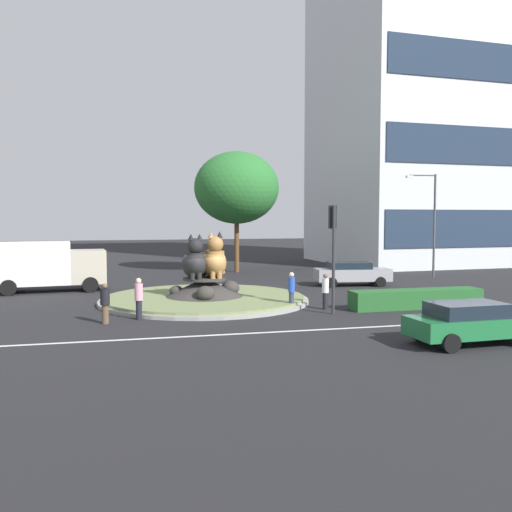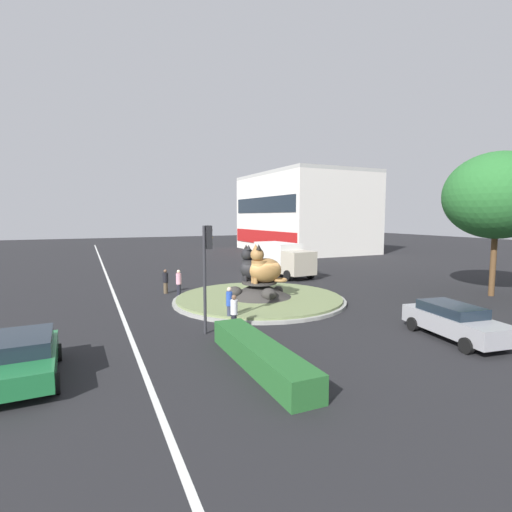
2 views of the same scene
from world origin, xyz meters
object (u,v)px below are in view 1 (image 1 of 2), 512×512
object	(u,v)px
cat_statue_tabby	(214,261)
hatchback_near_shophouse	(352,273)
streetlight_arm	(431,218)
pedestrian_pink_shirt	(139,297)
cat_statue_black	(195,262)
sedan_on_far_lane	(471,322)
pedestrian_white_shirt	(325,290)
pedestrian_blue_shirt	(291,289)
broadleaf_tree_behind_island	(237,188)
office_tower	(418,82)
delivery_box_truck	(44,265)
traffic_light_mast	(333,238)
pedestrian_black_shirt	(105,303)

from	to	relation	value
cat_statue_tabby	hatchback_near_shophouse	world-z (taller)	cat_statue_tabby
streetlight_arm	hatchback_near_shophouse	world-z (taller)	streetlight_arm
streetlight_arm	pedestrian_pink_shirt	size ratio (longest dim) A/B	4.14
cat_statue_black	sedan_on_far_lane	xyz separation A→B (m)	(8.00, -11.71, -1.33)
pedestrian_white_shirt	hatchback_near_shophouse	xyz separation A→B (m)	(5.03, 8.33, -0.10)
streetlight_arm	pedestrian_blue_shirt	distance (m)	17.96
pedestrian_white_shirt	cat_statue_black	bearing A→B (deg)	78.85
sedan_on_far_lane	hatchback_near_shophouse	bearing A→B (deg)	78.53
broadleaf_tree_behind_island	streetlight_arm	distance (m)	14.95
office_tower	delivery_box_truck	bearing A→B (deg)	-159.78
hatchback_near_shophouse	office_tower	bearing A→B (deg)	57.58
office_tower	hatchback_near_shophouse	world-z (taller)	office_tower
traffic_light_mast	office_tower	xyz separation A→B (m)	(18.67, 25.26, 13.74)
traffic_light_mast	pedestrian_black_shirt	bearing A→B (deg)	94.86
pedestrian_pink_shirt	hatchback_near_shophouse	distance (m)	16.42
cat_statue_tabby	pedestrian_blue_shirt	size ratio (longest dim) A/B	1.37
office_tower	broadleaf_tree_behind_island	size ratio (longest dim) A/B	3.60
cat_statue_tabby	delivery_box_truck	xyz separation A→B (m)	(-9.08, 6.17, -0.55)
streetlight_arm	sedan_on_far_lane	bearing A→B (deg)	68.38
pedestrian_white_shirt	cat_statue_tabby	bearing A→B (deg)	71.88
pedestrian_blue_shirt	hatchback_near_shophouse	xyz separation A→B (m)	(6.61, 7.98, -0.15)
traffic_light_mast	streetlight_arm	world-z (taller)	streetlight_arm
cat_statue_black	pedestrian_pink_shirt	bearing A→B (deg)	-33.46
office_tower	hatchback_near_shophouse	size ratio (longest dim) A/B	6.93
streetlight_arm	pedestrian_blue_shirt	world-z (taller)	streetlight_arm
traffic_light_mast	pedestrian_white_shirt	size ratio (longest dim) A/B	2.88
pedestrian_black_shirt	delivery_box_truck	bearing A→B (deg)	-115.32
office_tower	pedestrian_white_shirt	distance (m)	34.44
streetlight_arm	pedestrian_black_shirt	distance (m)	25.91
pedestrian_pink_shirt	hatchback_near_shophouse	size ratio (longest dim) A/B	0.36
cat_statue_black	traffic_light_mast	distance (m)	7.52
pedestrian_blue_shirt	sedan_on_far_lane	bearing A→B (deg)	130.08
pedestrian_blue_shirt	cat_statue_black	bearing A→B (deg)	-21.74
cat_statue_black	traffic_light_mast	bearing A→B (deg)	51.89
broadleaf_tree_behind_island	pedestrian_black_shirt	distance (m)	22.95
sedan_on_far_lane	delivery_box_truck	size ratio (longest dim) A/B	0.66
pedestrian_white_shirt	delivery_box_truck	xyz separation A→B (m)	(-13.81, 9.96, 0.68)
broadleaf_tree_behind_island	delivery_box_truck	xyz separation A→B (m)	(-13.49, -8.73, -5.10)
traffic_light_mast	office_tower	distance (m)	34.29
cat_statue_black	streetlight_arm	distance (m)	19.78
pedestrian_pink_shirt	office_tower	bearing A→B (deg)	141.91
office_tower	streetlight_arm	world-z (taller)	office_tower
office_tower	sedan_on_far_lane	size ratio (longest dim) A/B	7.55
traffic_light_mast	pedestrian_pink_shirt	size ratio (longest dim) A/B	2.74
cat_statue_black	cat_statue_tabby	bearing A→B (deg)	104.48
pedestrian_pink_shirt	pedestrian_black_shirt	distance (m)	1.52
delivery_box_truck	cat_statue_tabby	bearing A→B (deg)	-39.14
cat_statue_tabby	streetlight_arm	bearing A→B (deg)	113.19
office_tower	broadleaf_tree_behind_island	distance (m)	22.23
sedan_on_far_lane	hatchback_near_shophouse	size ratio (longest dim) A/B	0.92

